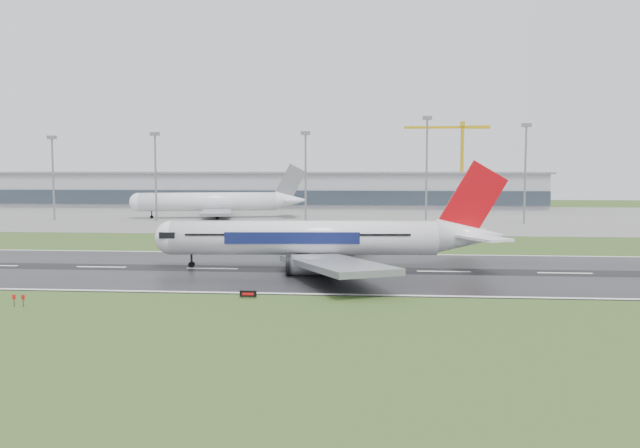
{
  "coord_description": "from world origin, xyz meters",
  "views": [
    {
      "loc": [
        48.5,
        -112.18,
        17.63
      ],
      "look_at": [
        37.9,
        12.0,
        7.0
      ],
      "focal_mm": 37.1,
      "sensor_mm": 36.0,
      "label": 1
    }
  ],
  "objects": [
    {
      "name": "runway_sign",
      "position": [
        31.27,
        -25.0,
        0.52
      ],
      "size": [
        2.31,
        0.32,
        1.04
      ],
      "primitive_type": null,
      "rotation": [
        0.0,
        0.0,
        -0.02
      ],
      "color": "black",
      "rests_on": "ground"
    },
    {
      "name": "main_airliner",
      "position": [
        40.24,
        2.55,
        9.08
      ],
      "size": [
        65.11,
        62.44,
        17.97
      ],
      "primitive_type": null,
      "rotation": [
        0.0,
        0.0,
        0.08
      ],
      "color": "white",
      "rests_on": "runway"
    },
    {
      "name": "parked_airliner",
      "position": [
        -7.69,
        115.34,
        9.21
      ],
      "size": [
        73.43,
        70.17,
        18.26
      ],
      "primitive_type": null,
      "rotation": [
        0.0,
        0.0,
        0.22
      ],
      "color": "white",
      "rests_on": "apron"
    },
    {
      "name": "tower_crane",
      "position": [
        88.04,
        200.0,
        19.68
      ],
      "size": [
        39.48,
        2.65,
        39.37
      ],
      "primitive_type": null,
      "rotation": [
        0.0,
        0.0,
        -0.01
      ],
      "color": "#C69E0D",
      "rests_on": "ground"
    },
    {
      "name": "ground",
      "position": [
        0.0,
        0.0,
        0.0
      ],
      "size": [
        520.0,
        520.0,
        0.0
      ],
      "primitive_type": "plane",
      "color": "#2E4B1B",
      "rests_on": "ground"
    },
    {
      "name": "floodmast_2",
      "position": [
        -23.87,
        100.0,
        14.03
      ],
      "size": [
        0.64,
        0.64,
        28.07
      ],
      "primitive_type": "cylinder",
      "color": "gray",
      "rests_on": "ground"
    },
    {
      "name": "apron",
      "position": [
        0.0,
        125.0,
        0.04
      ],
      "size": [
        400.0,
        130.0,
        0.08
      ],
      "primitive_type": "cube",
      "color": "slate",
      "rests_on": "ground"
    },
    {
      "name": "floodmast_5",
      "position": [
        94.99,
        100.0,
        15.14
      ],
      "size": [
        0.64,
        0.64,
        30.28
      ],
      "primitive_type": "cylinder",
      "color": "gray",
      "rests_on": "ground"
    },
    {
      "name": "floodmast_4",
      "position": [
        64.35,
        100.0,
        16.35
      ],
      "size": [
        0.64,
        0.64,
        32.7
      ],
      "primitive_type": "cylinder",
      "color": "gray",
      "rests_on": "ground"
    },
    {
      "name": "floodmast_3",
      "position": [
        25.72,
        100.0,
        14.06
      ],
      "size": [
        0.64,
        0.64,
        28.12
      ],
      "primitive_type": "cylinder",
      "color": "gray",
      "rests_on": "ground"
    },
    {
      "name": "runway",
      "position": [
        0.0,
        0.0,
        0.05
      ],
      "size": [
        400.0,
        45.0,
        0.1
      ],
      "primitive_type": "cube",
      "color": "black",
      "rests_on": "ground"
    },
    {
      "name": "terminal",
      "position": [
        0.0,
        185.0,
        7.5
      ],
      "size": [
        240.0,
        36.0,
        15.0
      ],
      "primitive_type": "cube",
      "color": "#94969F",
      "rests_on": "ground"
    },
    {
      "name": "floodmast_1",
      "position": [
        -58.96,
        100.0,
        13.54
      ],
      "size": [
        0.64,
        0.64,
        27.08
      ],
      "primitive_type": "cylinder",
      "color": "gray",
      "rests_on": "ground"
    }
  ]
}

